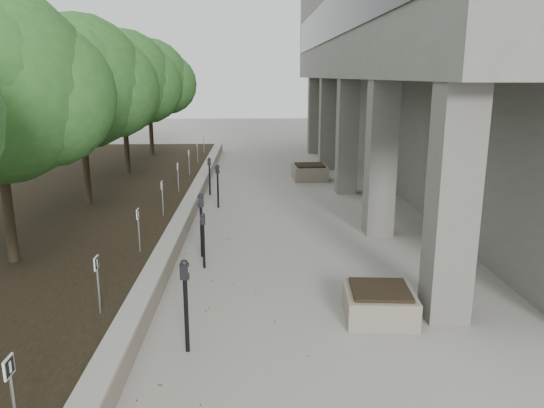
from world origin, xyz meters
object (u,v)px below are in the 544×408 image
object	(u,v)px
parking_meter_5	(210,176)
parking_meter_1	(186,306)
crabapple_tree_5	(149,97)
parking_meter_4	(218,186)
crabapple_tree_4	(124,102)
parking_meter_2	(201,225)
parking_meter_3	(204,241)
planter_front	(379,303)
planter_back	(310,172)
crabapple_tree_3	(81,111)

from	to	relation	value
parking_meter_5	parking_meter_1	bearing A→B (deg)	-82.19
crabapple_tree_5	parking_meter_4	bearing A→B (deg)	-67.42
parking_meter_1	crabapple_tree_4	bearing A→B (deg)	112.45
parking_meter_2	parking_meter_3	size ratio (longest dim) A/B	1.21
crabapple_tree_4	planter_front	world-z (taller)	crabapple_tree_4
parking_meter_5	planter_back	bearing A→B (deg)	40.16
crabapple_tree_3	planter_back	world-z (taller)	crabapple_tree_3
parking_meter_1	parking_meter_5	size ratio (longest dim) A/B	1.11
planter_back	crabapple_tree_3	bearing A→B (deg)	-142.67
crabapple_tree_3	crabapple_tree_4	distance (m)	5.00
parking_meter_2	parking_meter_4	bearing A→B (deg)	74.32
parking_meter_4	crabapple_tree_3	bearing A→B (deg)	-154.62
crabapple_tree_3	parking_meter_4	world-z (taller)	crabapple_tree_3
crabapple_tree_4	parking_meter_4	xyz separation A→B (m)	(3.77, -4.07, -2.42)
crabapple_tree_3	parking_meter_2	bearing A→B (deg)	-45.16
crabapple_tree_4	parking_meter_3	size ratio (longest dim) A/B	4.36
parking_meter_1	parking_meter_5	xyz separation A→B (m)	(-0.53, 10.81, -0.07)
planter_back	parking_meter_5	bearing A→B (deg)	-144.83
parking_meter_4	planter_back	world-z (taller)	parking_meter_4
parking_meter_1	parking_meter_4	size ratio (longest dim) A/B	1.06
crabapple_tree_3	parking_meter_5	xyz separation A→B (m)	(3.36, 2.78, -2.45)
crabapple_tree_3	planter_front	distance (m)	10.35
parking_meter_1	planter_front	distance (m)	3.38
parking_meter_5	planter_back	world-z (taller)	parking_meter_5
parking_meter_3	planter_back	size ratio (longest dim) A/B	0.93
parking_meter_3	parking_meter_5	size ratio (longest dim) A/B	0.93
parking_meter_4	planter_back	size ratio (longest dim) A/B	1.04
crabapple_tree_3	crabapple_tree_4	size ratio (longest dim) A/B	1.00
parking_meter_1	parking_meter_3	world-z (taller)	parking_meter_1
crabapple_tree_3	planter_back	distance (m)	9.44
parking_meter_1	parking_meter_2	size ratio (longest dim) A/B	0.98
crabapple_tree_4	parking_meter_1	size ratio (longest dim) A/B	3.67
planter_front	planter_back	distance (m)	12.47
crabapple_tree_5	parking_meter_5	distance (m)	8.33
crabapple_tree_5	planter_back	size ratio (longest dim) A/B	4.05
crabapple_tree_5	parking_meter_2	distance (m)	14.41
crabapple_tree_3	planter_front	size ratio (longest dim) A/B	4.63
crabapple_tree_5	parking_meter_3	world-z (taller)	crabapple_tree_5
crabapple_tree_3	parking_meter_1	world-z (taller)	crabapple_tree_3
crabapple_tree_5	parking_meter_1	distance (m)	18.60
parking_meter_1	crabapple_tree_3	bearing A→B (deg)	121.68
planter_back	parking_meter_3	bearing A→B (deg)	-108.63
crabapple_tree_3	parking_meter_5	distance (m)	5.00
crabapple_tree_5	planter_back	distance (m)	8.93
parking_meter_3	parking_meter_4	xyz separation A→B (m)	(-0.05, 5.40, 0.08)
crabapple_tree_4	planter_back	bearing A→B (deg)	3.73
parking_meter_4	crabapple_tree_5	bearing A→B (deg)	124.04
parking_meter_1	planter_back	bearing A→B (deg)	82.18
parking_meter_4	parking_meter_5	bearing A→B (deg)	114.00
crabapple_tree_4	parking_meter_3	world-z (taller)	crabapple_tree_4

